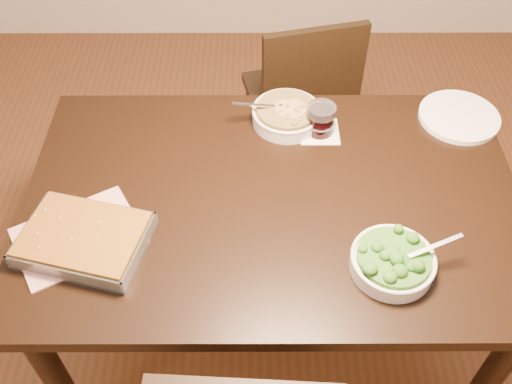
{
  "coord_description": "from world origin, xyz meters",
  "views": [
    {
      "loc": [
        -0.05,
        -1.06,
        1.95
      ],
      "look_at": [
        -0.05,
        -0.03,
        0.8
      ],
      "focal_mm": 40.0,
      "sensor_mm": 36.0,
      "label": 1
    }
  ],
  "objects_px": {
    "baking_dish": "(84,239)",
    "chair_far": "(303,95)",
    "table": "(273,218)",
    "broccoli_bowl": "(393,261)",
    "stew_bowl": "(287,114)",
    "dinner_plate": "(459,117)",
    "wine_tumbler": "(321,119)"
  },
  "relations": [
    {
      "from": "baking_dish",
      "to": "chair_far",
      "type": "height_order",
      "value": "chair_far"
    },
    {
      "from": "table",
      "to": "broccoli_bowl",
      "type": "bearing_deg",
      "value": -39.86
    },
    {
      "from": "baking_dish",
      "to": "table",
      "type": "bearing_deg",
      "value": 33.58
    },
    {
      "from": "stew_bowl",
      "to": "dinner_plate",
      "type": "relative_size",
      "value": 0.96
    },
    {
      "from": "stew_bowl",
      "to": "broccoli_bowl",
      "type": "height_order",
      "value": "stew_bowl"
    },
    {
      "from": "dinner_plate",
      "to": "wine_tumbler",
      "type": "bearing_deg",
      "value": -172.17
    },
    {
      "from": "chair_far",
      "to": "broccoli_bowl",
      "type": "bearing_deg",
      "value": 84.45
    },
    {
      "from": "table",
      "to": "wine_tumbler",
      "type": "xyz_separation_m",
      "value": [
        0.15,
        0.27,
        0.15
      ]
    },
    {
      "from": "stew_bowl",
      "to": "broccoli_bowl",
      "type": "relative_size",
      "value": 1.01
    },
    {
      "from": "baking_dish",
      "to": "wine_tumbler",
      "type": "relative_size",
      "value": 3.71
    },
    {
      "from": "table",
      "to": "chair_far",
      "type": "distance_m",
      "value": 0.84
    },
    {
      "from": "dinner_plate",
      "to": "broccoli_bowl",
      "type": "bearing_deg",
      "value": -118.36
    },
    {
      "from": "table",
      "to": "dinner_plate",
      "type": "relative_size",
      "value": 5.52
    },
    {
      "from": "baking_dish",
      "to": "dinner_plate",
      "type": "height_order",
      "value": "baking_dish"
    },
    {
      "from": "table",
      "to": "stew_bowl",
      "type": "distance_m",
      "value": 0.34
    },
    {
      "from": "chair_far",
      "to": "dinner_plate",
      "type": "bearing_deg",
      "value": 120.35
    },
    {
      "from": "table",
      "to": "broccoli_bowl",
      "type": "xyz_separation_m",
      "value": [
        0.29,
        -0.24,
        0.12
      ]
    },
    {
      "from": "stew_bowl",
      "to": "chair_far",
      "type": "height_order",
      "value": "chair_far"
    },
    {
      "from": "stew_bowl",
      "to": "baking_dish",
      "type": "xyz_separation_m",
      "value": [
        -0.54,
        -0.49,
        -0.0
      ]
    },
    {
      "from": "stew_bowl",
      "to": "table",
      "type": "bearing_deg",
      "value": -98.74
    },
    {
      "from": "table",
      "to": "stew_bowl",
      "type": "relative_size",
      "value": 5.78
    },
    {
      "from": "baking_dish",
      "to": "chair_far",
      "type": "distance_m",
      "value": 1.2
    },
    {
      "from": "table",
      "to": "chair_far",
      "type": "xyz_separation_m",
      "value": [
        0.15,
        0.8,
        -0.18
      ]
    },
    {
      "from": "stew_bowl",
      "to": "wine_tumbler",
      "type": "distance_m",
      "value": 0.12
    },
    {
      "from": "broccoli_bowl",
      "to": "dinner_plate",
      "type": "distance_m",
      "value": 0.65
    },
    {
      "from": "table",
      "to": "wine_tumbler",
      "type": "distance_m",
      "value": 0.34
    },
    {
      "from": "stew_bowl",
      "to": "broccoli_bowl",
      "type": "distance_m",
      "value": 0.61
    },
    {
      "from": "table",
      "to": "wine_tumbler",
      "type": "relative_size",
      "value": 14.38
    },
    {
      "from": "broccoli_bowl",
      "to": "baking_dish",
      "type": "bearing_deg",
      "value": 174.75
    },
    {
      "from": "broccoli_bowl",
      "to": "dinner_plate",
      "type": "bearing_deg",
      "value": 61.64
    },
    {
      "from": "stew_bowl",
      "to": "wine_tumbler",
      "type": "bearing_deg",
      "value": -26.2
    },
    {
      "from": "broccoli_bowl",
      "to": "chair_far",
      "type": "relative_size",
      "value": 0.28
    }
  ]
}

